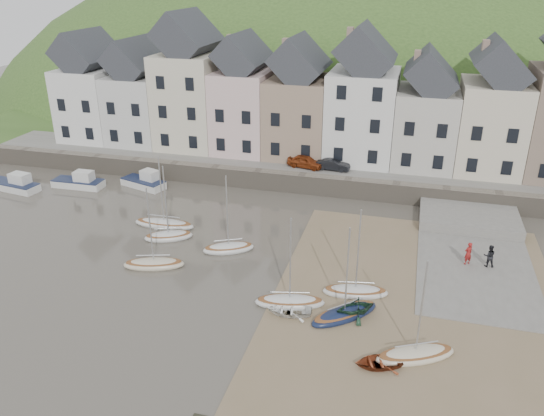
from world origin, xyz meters
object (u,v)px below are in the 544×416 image
(car_left, at_px, (306,162))
(person_dark, at_px, (489,256))
(sailboat_0, at_px, (164,224))
(rowboat_red, at_px, (378,362))
(rowboat_green, at_px, (355,307))
(car_right, at_px, (333,165))
(rowboat_white, at_px, (289,310))
(person_red, at_px, (468,253))

(car_left, bearing_deg, person_dark, -117.23)
(sailboat_0, xyz_separation_m, rowboat_red, (18.63, -12.87, 0.06))
(person_dark, bearing_deg, sailboat_0, -4.18)
(rowboat_red, bearing_deg, car_left, -179.82)
(rowboat_green, relative_size, car_right, 0.76)
(rowboat_white, relative_size, person_dark, 1.65)
(rowboat_green, relative_size, person_dark, 1.49)
(sailboat_0, relative_size, rowboat_red, 2.48)
(rowboat_red, height_order, car_right, car_right)
(rowboat_green, height_order, person_dark, person_dark)
(car_left, bearing_deg, rowboat_green, -148.50)
(car_right, bearing_deg, sailboat_0, 140.44)
(rowboat_white, bearing_deg, sailboat_0, -135.31)
(sailboat_0, height_order, person_dark, sailboat_0)
(sailboat_0, relative_size, rowboat_white, 2.28)
(sailboat_0, bearing_deg, rowboat_white, -36.15)
(car_left, bearing_deg, person_red, -119.97)
(rowboat_white, bearing_deg, rowboat_green, 92.04)
(rowboat_white, bearing_deg, person_red, 120.98)
(person_red, bearing_deg, person_dark, 145.40)
(person_dark, bearing_deg, rowboat_green, 41.43)
(person_red, distance_m, car_right, 17.79)
(rowboat_green, relative_size, car_left, 0.69)
(car_left, height_order, car_right, car_left)
(car_left, bearing_deg, car_right, -78.05)
(rowboat_white, xyz_separation_m, rowboat_green, (3.95, 0.78, 0.37))
(rowboat_green, bearing_deg, person_dark, 101.27)
(person_red, relative_size, car_left, 0.48)
(person_red, bearing_deg, rowboat_white, 3.57)
(rowboat_white, relative_size, car_left, 0.76)
(sailboat_0, relative_size, car_left, 1.75)
(rowboat_white, distance_m, rowboat_red, 6.67)
(person_dark, height_order, car_left, car_left)
(car_left, bearing_deg, rowboat_red, -147.97)
(rowboat_green, height_order, person_red, person_red)
(person_red, xyz_separation_m, car_left, (-14.66, 13.16, 1.24))
(person_dark, bearing_deg, rowboat_white, 33.06)
(car_right, bearing_deg, rowboat_green, -164.03)
(rowboat_green, bearing_deg, sailboat_0, -151.14)
(rowboat_white, height_order, person_red, person_red)
(person_red, bearing_deg, car_right, -84.42)
(rowboat_white, distance_m, car_left, 22.76)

